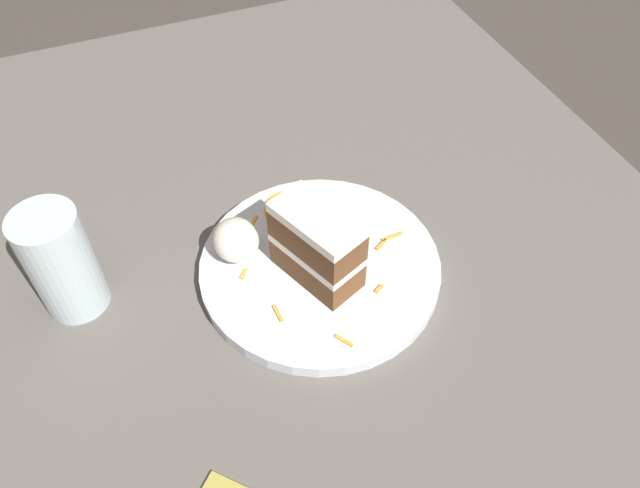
{
  "coord_description": "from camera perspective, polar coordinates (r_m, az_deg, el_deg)",
  "views": [
    {
      "loc": [
        0.39,
        -0.17,
        0.62
      ],
      "look_at": [
        -0.04,
        0.01,
        0.09
      ],
      "focal_mm": 35.0,
      "sensor_mm": 36.0,
      "label": 1
    }
  ],
  "objects": [
    {
      "name": "ground_plane",
      "position": [
        0.75,
        0.53,
        -6.71
      ],
      "size": [
        6.0,
        6.0,
        0.0
      ],
      "primitive_type": "plane",
      "color": "#38332D",
      "rests_on": "ground"
    },
    {
      "name": "dining_table",
      "position": [
        0.74,
        0.54,
        -5.88
      ],
      "size": [
        1.33,
        0.96,
        0.04
      ],
      "primitive_type": "cube",
      "color": "#56514C",
      "rests_on": "ground"
    },
    {
      "name": "plate",
      "position": [
        0.74,
        0.0,
        -2.11
      ],
      "size": [
        0.28,
        0.28,
        0.02
      ],
      "primitive_type": "cylinder",
      "color": "silver",
      "rests_on": "dining_table"
    },
    {
      "name": "cake_slice",
      "position": [
        0.69,
        -0.4,
        -0.19
      ],
      "size": [
        0.12,
        0.09,
        0.1
      ],
      "rotation": [
        0.0,
        0.0,
        1.96
      ],
      "color": "brown",
      "rests_on": "plate"
    },
    {
      "name": "cream_dollop",
      "position": [
        0.73,
        -7.71,
        0.37
      ],
      "size": [
        0.06,
        0.05,
        0.05
      ],
      "primitive_type": "ellipsoid",
      "color": "silver",
      "rests_on": "plate"
    },
    {
      "name": "orange_garnish",
      "position": [
        0.79,
        -2.73,
        3.17
      ],
      "size": [
        0.06,
        0.06,
        0.01
      ],
      "primitive_type": "cylinder",
      "color": "orange",
      "rests_on": "plate"
    },
    {
      "name": "carrot_shreds_scatter",
      "position": [
        0.72,
        0.04,
        -2.18
      ],
      "size": [
        0.22,
        0.2,
        0.0
      ],
      "color": "orange",
      "rests_on": "plate"
    },
    {
      "name": "drinking_glass",
      "position": [
        0.73,
        -22.35,
        -2.05
      ],
      "size": [
        0.07,
        0.07,
        0.14
      ],
      "color": "silver",
      "rests_on": "dining_table"
    }
  ]
}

